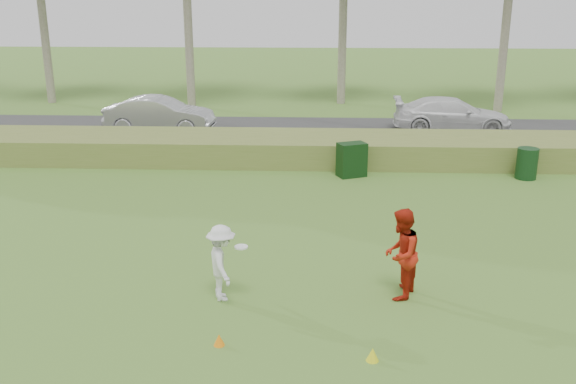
{
  "coord_description": "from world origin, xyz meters",
  "views": [
    {
      "loc": [
        0.66,
        -10.76,
        5.97
      ],
      "look_at": [
        0.0,
        4.0,
        1.3
      ],
      "focal_mm": 40.0,
      "sensor_mm": 36.0,
      "label": 1
    }
  ],
  "objects_px": {
    "player_white": "(222,263)",
    "player_red": "(401,254)",
    "cone_yellow": "(373,354)",
    "car_mid": "(160,115)",
    "cone_orange": "(219,340)",
    "car_right": "(452,115)",
    "utility_cabinet": "(352,160)",
    "trash_bin": "(527,163)"
  },
  "relations": [
    {
      "from": "trash_bin",
      "to": "car_mid",
      "type": "xyz_separation_m",
      "value": [
        -13.71,
        6.36,
        0.31
      ]
    },
    {
      "from": "car_right",
      "to": "player_red",
      "type": "bearing_deg",
      "value": 168.39
    },
    {
      "from": "player_red",
      "to": "utility_cabinet",
      "type": "height_order",
      "value": "player_red"
    },
    {
      "from": "cone_orange",
      "to": "cone_yellow",
      "type": "xyz_separation_m",
      "value": [
        2.65,
        -0.37,
        0.01
      ]
    },
    {
      "from": "cone_orange",
      "to": "car_mid",
      "type": "bearing_deg",
      "value": 106.52
    },
    {
      "from": "cone_orange",
      "to": "car_right",
      "type": "height_order",
      "value": "car_right"
    },
    {
      "from": "cone_yellow",
      "to": "car_right",
      "type": "xyz_separation_m",
      "value": [
        4.89,
        18.36,
        0.67
      ]
    },
    {
      "from": "player_white",
      "to": "car_mid",
      "type": "distance_m",
      "value": 16.19
    },
    {
      "from": "cone_orange",
      "to": "trash_bin",
      "type": "xyz_separation_m",
      "value": [
        8.6,
        10.85,
        0.41
      ]
    },
    {
      "from": "cone_orange",
      "to": "utility_cabinet",
      "type": "bearing_deg",
      "value": 75.3
    },
    {
      "from": "cone_orange",
      "to": "car_mid",
      "type": "xyz_separation_m",
      "value": [
        -5.1,
        17.21,
        0.72
      ]
    },
    {
      "from": "cone_orange",
      "to": "trash_bin",
      "type": "height_order",
      "value": "trash_bin"
    },
    {
      "from": "player_white",
      "to": "cone_yellow",
      "type": "distance_m",
      "value": 3.63
    },
    {
      "from": "cone_yellow",
      "to": "car_mid",
      "type": "height_order",
      "value": "car_mid"
    },
    {
      "from": "player_red",
      "to": "cone_yellow",
      "type": "distance_m",
      "value": 2.65
    },
    {
      "from": "cone_yellow",
      "to": "utility_cabinet",
      "type": "distance_m",
      "value": 11.25
    },
    {
      "from": "utility_cabinet",
      "to": "cone_orange",
      "type": "bearing_deg",
      "value": -128.4
    },
    {
      "from": "cone_orange",
      "to": "utility_cabinet",
      "type": "distance_m",
      "value": 11.24
    },
    {
      "from": "player_white",
      "to": "cone_orange",
      "type": "height_order",
      "value": "player_white"
    },
    {
      "from": "player_red",
      "to": "car_mid",
      "type": "distance_m",
      "value": 17.38
    },
    {
      "from": "player_white",
      "to": "car_right",
      "type": "bearing_deg",
      "value": -43.89
    },
    {
      "from": "cone_yellow",
      "to": "trash_bin",
      "type": "distance_m",
      "value": 12.71
    },
    {
      "from": "cone_orange",
      "to": "cone_yellow",
      "type": "relative_size",
      "value": 0.9
    },
    {
      "from": "cone_orange",
      "to": "car_mid",
      "type": "relative_size",
      "value": 0.05
    },
    {
      "from": "cone_orange",
      "to": "trash_bin",
      "type": "bearing_deg",
      "value": 51.59
    },
    {
      "from": "cone_yellow",
      "to": "cone_orange",
      "type": "bearing_deg",
      "value": 171.95
    },
    {
      "from": "player_red",
      "to": "car_right",
      "type": "height_order",
      "value": "player_red"
    },
    {
      "from": "player_red",
      "to": "trash_bin",
      "type": "xyz_separation_m",
      "value": [
        5.22,
        8.81,
        -0.42
      ]
    },
    {
      "from": "car_mid",
      "to": "car_right",
      "type": "distance_m",
      "value": 12.67
    },
    {
      "from": "cone_yellow",
      "to": "trash_bin",
      "type": "xyz_separation_m",
      "value": [
        5.95,
        11.23,
        0.39
      ]
    },
    {
      "from": "car_mid",
      "to": "utility_cabinet",
      "type": "bearing_deg",
      "value": -125.55
    },
    {
      "from": "cone_yellow",
      "to": "car_mid",
      "type": "xyz_separation_m",
      "value": [
        -7.75,
        17.58,
        0.71
      ]
    },
    {
      "from": "player_red",
      "to": "trash_bin",
      "type": "bearing_deg",
      "value": 170.87
    },
    {
      "from": "player_white",
      "to": "cone_yellow",
      "type": "height_order",
      "value": "player_white"
    },
    {
      "from": "car_mid",
      "to": "car_right",
      "type": "bearing_deg",
      "value": -83.47
    },
    {
      "from": "player_white",
      "to": "car_right",
      "type": "height_order",
      "value": "player_white"
    },
    {
      "from": "cone_yellow",
      "to": "car_mid",
      "type": "relative_size",
      "value": 0.05
    },
    {
      "from": "cone_orange",
      "to": "car_right",
      "type": "relative_size",
      "value": 0.04
    },
    {
      "from": "utility_cabinet",
      "to": "player_red",
      "type": "bearing_deg",
      "value": -110.27
    },
    {
      "from": "cone_yellow",
      "to": "trash_bin",
      "type": "height_order",
      "value": "trash_bin"
    },
    {
      "from": "player_red",
      "to": "car_mid",
      "type": "xyz_separation_m",
      "value": [
        -8.48,
        15.17,
        -0.11
      ]
    },
    {
      "from": "player_white",
      "to": "player_red",
      "type": "xyz_separation_m",
      "value": [
        3.57,
        0.25,
        0.15
      ]
    }
  ]
}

